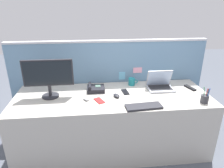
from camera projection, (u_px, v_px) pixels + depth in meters
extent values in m
plane|color=#4C515B|center=(112.00, 146.00, 2.60)|extent=(10.00, 10.00, 0.00)
cube|color=#ADA89E|center=(112.00, 122.00, 2.47)|extent=(2.20, 0.79, 0.71)
cube|color=#6084A3|center=(109.00, 88.00, 2.77)|extent=(2.51, 0.06, 1.23)
cube|color=#B7BAC1|center=(109.00, 41.00, 2.53)|extent=(2.51, 0.07, 0.02)
cube|color=pink|center=(138.00, 70.00, 2.68)|extent=(0.12, 0.01, 0.07)
cube|color=#66ADD1|center=(122.00, 76.00, 2.69)|extent=(0.08, 0.01, 0.10)
cylinder|color=#232328|center=(51.00, 96.00, 2.30)|extent=(0.19, 0.19, 0.02)
cylinder|color=#232328|center=(50.00, 90.00, 2.27)|extent=(0.04, 0.04, 0.13)
cube|color=#232328|center=(48.00, 73.00, 2.21)|extent=(0.54, 0.03, 0.29)
cube|color=black|center=(48.00, 73.00, 2.19)|extent=(0.51, 0.01, 0.26)
cube|color=#9EA0A8|center=(160.00, 89.00, 2.48)|extent=(0.30, 0.23, 0.02)
cube|color=black|center=(160.00, 88.00, 2.49)|extent=(0.26, 0.16, 0.00)
cube|color=#9EA0A8|center=(159.00, 78.00, 2.51)|extent=(0.30, 0.08, 0.21)
cube|color=#9EB2D1|center=(159.00, 78.00, 2.50)|extent=(0.28, 0.07, 0.19)
cube|color=black|center=(96.00, 89.00, 2.44)|extent=(0.20, 0.19, 0.05)
cube|color=#4C6B5B|center=(98.00, 86.00, 2.46)|extent=(0.06, 0.07, 0.01)
cylinder|color=black|center=(90.00, 86.00, 2.42)|extent=(0.04, 0.17, 0.04)
cube|color=#232328|center=(144.00, 107.00, 2.07)|extent=(0.38, 0.16, 0.02)
ellipsoid|color=#232328|center=(116.00, 96.00, 2.29)|extent=(0.09, 0.11, 0.03)
ellipsoid|color=silver|center=(86.00, 98.00, 2.23)|extent=(0.08, 0.11, 0.03)
cylinder|color=#333338|center=(205.00, 99.00, 2.15)|extent=(0.08, 0.08, 0.09)
cylinder|color=black|center=(207.00, 94.00, 2.12)|extent=(0.01, 0.02, 0.13)
cylinder|color=#238438|center=(204.00, 93.00, 2.13)|extent=(0.02, 0.02, 0.14)
cylinder|color=blue|center=(208.00, 94.00, 2.12)|extent=(0.03, 0.01, 0.13)
cylinder|color=red|center=(206.00, 94.00, 2.14)|extent=(0.01, 0.02, 0.13)
cube|color=black|center=(125.00, 92.00, 2.41)|extent=(0.08, 0.16, 0.01)
cube|color=#B22323|center=(99.00, 101.00, 2.20)|extent=(0.12, 0.16, 0.01)
cube|color=black|center=(190.00, 88.00, 2.51)|extent=(0.09, 0.18, 0.02)
cylinder|color=#197A84|center=(132.00, 82.00, 2.60)|extent=(0.08, 0.08, 0.09)
torus|color=#197A84|center=(136.00, 81.00, 2.60)|extent=(0.05, 0.01, 0.05)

